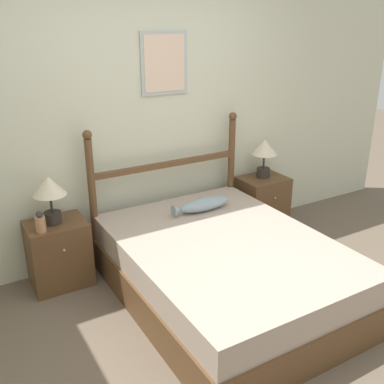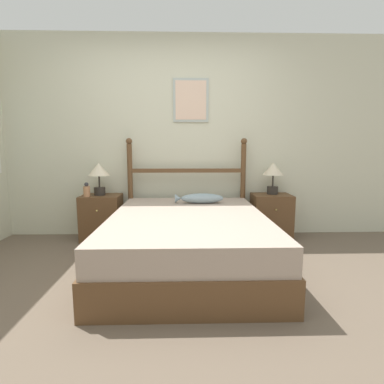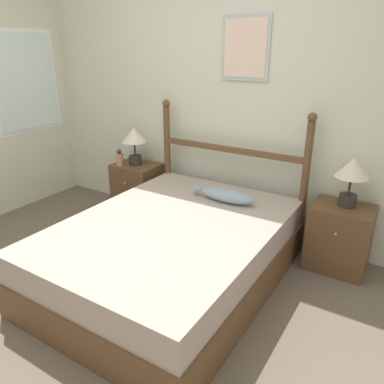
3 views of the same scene
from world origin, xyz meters
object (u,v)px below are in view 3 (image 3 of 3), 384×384
at_px(bottle, 119,158).
at_px(nightstand_right, 339,238).
at_px(table_lamp_left, 134,139).
at_px(nightstand_left, 138,189).
at_px(bed, 172,252).
at_px(table_lamp_right, 352,173).
at_px(fish_pillow, 225,195).

bearing_deg(bottle, nightstand_right, 2.80).
height_order(nightstand_right, table_lamp_left, table_lamp_left).
distance_m(nightstand_left, nightstand_right, 2.14).
distance_m(bed, nightstand_right, 1.39).
xyz_separation_m(table_lamp_right, fish_pillow, (-0.94, -0.32, -0.28)).
distance_m(bed, table_lamp_right, 1.54).
relative_size(nightstand_left, nightstand_right, 1.00).
distance_m(nightstand_right, fish_pillow, 1.01).
relative_size(bed, bottle, 11.55).
relative_size(bottle, fish_pillow, 0.31).
xyz_separation_m(nightstand_left, table_lamp_left, (-0.01, 0.00, 0.56)).
distance_m(nightstand_right, table_lamp_right, 0.56).
distance_m(nightstand_left, fish_pillow, 1.29).
bearing_deg(bed, table_lamp_right, 40.06).
bearing_deg(table_lamp_right, nightstand_right, -115.42).
bearing_deg(fish_pillow, nightstand_right, 17.45).
bearing_deg(nightstand_left, bottle, -140.13).
height_order(bed, nightstand_right, nightstand_right).
xyz_separation_m(nightstand_left, nightstand_right, (2.14, 0.00, 0.00)).
distance_m(table_lamp_right, fish_pillow, 1.03).
height_order(nightstand_left, table_lamp_left, table_lamp_left).
bearing_deg(fish_pillow, bottle, 172.49).
relative_size(nightstand_right, table_lamp_right, 1.41).
height_order(bed, bottle, bottle).
bearing_deg(nightstand_left, bed, -39.50).
distance_m(bed, fish_pillow, 0.69).
bearing_deg(fish_pillow, table_lamp_left, 166.58).
bearing_deg(nightstand_right, bottle, -177.20).
xyz_separation_m(nightstand_right, table_lamp_right, (0.01, 0.03, 0.56)).
bearing_deg(table_lamp_left, nightstand_right, -0.11).
relative_size(bed, nightstand_left, 3.59).
relative_size(nightstand_right, table_lamp_left, 1.41).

